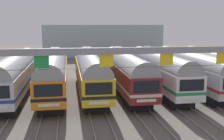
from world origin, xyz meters
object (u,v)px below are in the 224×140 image
(commuter_train_green, at_px, (222,67))
(commuter_train_maroon, at_px, (125,70))
(commuter_train_yellow, at_px, (90,71))
(commuter_train_stainless, at_px, (191,68))
(commuter_train_orange, at_px, (54,72))
(catenary_gantry, at_px, (166,62))
(commuter_train_silver, at_px, (16,73))
(commuter_train_white, at_px, (158,69))

(commuter_train_green, bearing_deg, commuter_train_maroon, 179.98)
(commuter_train_yellow, height_order, commuter_train_stainless, commuter_train_yellow)
(commuter_train_yellow, relative_size, commuter_train_maroon, 1.00)
(commuter_train_orange, xyz_separation_m, catenary_gantry, (8.23, -13.50, 2.75))
(commuter_train_orange, xyz_separation_m, commuter_train_yellow, (4.12, 0.00, 0.00))
(commuter_train_silver, distance_m, catenary_gantry, 18.50)
(commuter_train_yellow, bearing_deg, commuter_train_green, -0.02)
(commuter_train_yellow, xyz_separation_m, catenary_gantry, (4.12, -13.50, 2.75))
(commuter_train_silver, height_order, commuter_train_maroon, commuter_train_maroon)
(commuter_train_orange, distance_m, commuter_train_white, 12.35)
(commuter_train_yellow, distance_m, commuter_train_green, 16.47)
(commuter_train_orange, relative_size, commuter_train_stainless, 1.00)
(commuter_train_silver, distance_m, commuter_train_stainless, 20.59)
(catenary_gantry, bearing_deg, commuter_train_silver, 132.47)
(commuter_train_silver, distance_m, commuter_train_green, 24.70)
(commuter_train_white, height_order, commuter_train_stainless, commuter_train_white)
(commuter_train_silver, xyz_separation_m, commuter_train_yellow, (8.23, 0.00, 0.00))
(commuter_train_maroon, bearing_deg, commuter_train_silver, -179.98)
(commuter_train_white, bearing_deg, commuter_train_green, -0.03)
(catenary_gantry, bearing_deg, commuter_train_maroon, 90.00)
(commuter_train_stainless, bearing_deg, commuter_train_silver, 180.00)
(catenary_gantry, bearing_deg, commuter_train_green, 47.53)
(commuter_train_orange, relative_size, catenary_gantry, 0.60)
(commuter_train_green, bearing_deg, catenary_gantry, -132.47)
(commuter_train_yellow, distance_m, commuter_train_stainless, 12.35)
(commuter_train_maroon, bearing_deg, commuter_train_white, 0.00)
(commuter_train_maroon, relative_size, commuter_train_white, 1.00)
(commuter_train_white, distance_m, commuter_train_stainless, 4.12)
(commuter_train_maroon, relative_size, catenary_gantry, 0.60)
(commuter_train_orange, distance_m, commuter_train_maroon, 8.23)
(commuter_train_white, bearing_deg, commuter_train_yellow, 180.00)
(commuter_train_maroon, distance_m, commuter_train_white, 4.12)
(commuter_train_stainless, height_order, catenary_gantry, catenary_gantry)
(catenary_gantry, bearing_deg, commuter_train_stainless, 58.61)
(commuter_train_maroon, distance_m, commuter_train_green, 12.35)
(commuter_train_green, height_order, catenary_gantry, catenary_gantry)
(commuter_train_yellow, xyz_separation_m, commuter_train_maroon, (4.12, 0.00, 0.00))
(commuter_train_orange, bearing_deg, catenary_gantry, -58.62)
(commuter_train_yellow, relative_size, catenary_gantry, 0.60)
(commuter_train_maroon, xyz_separation_m, commuter_train_green, (12.35, -0.00, -0.00))
(commuter_train_silver, distance_m, commuter_train_white, 16.47)
(commuter_train_stainless, bearing_deg, commuter_train_yellow, 179.98)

